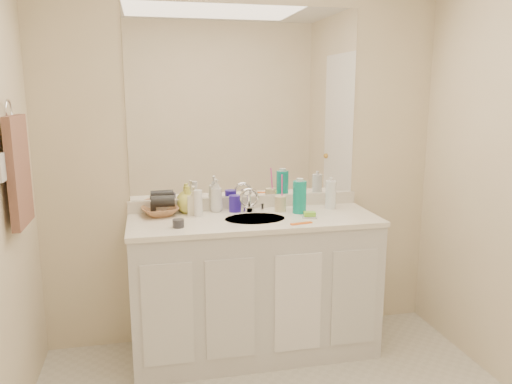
{
  "coord_description": "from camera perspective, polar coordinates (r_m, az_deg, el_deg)",
  "views": [
    {
      "loc": [
        -0.63,
        -1.86,
        1.64
      ],
      "look_at": [
        0.0,
        0.97,
        1.05
      ],
      "focal_mm": 35.0,
      "sensor_mm": 36.0,
      "label": 1
    }
  ],
  "objects": [
    {
      "name": "wall_back",
      "position": [
        3.26,
        -1.23,
        3.71
      ],
      "size": [
        2.6,
        0.02,
        2.4
      ],
      "primitive_type": "cube",
      "color": "beige",
      "rests_on": "floor"
    },
    {
      "name": "vanity_cabinet",
      "position": [
        3.2,
        -0.2,
        -10.86
      ],
      "size": [
        1.5,
        0.55,
        0.85
      ],
      "primitive_type": "cube",
      "color": "silver",
      "rests_on": "floor"
    },
    {
      "name": "countertop",
      "position": [
        3.06,
        -0.2,
        -3.22
      ],
      "size": [
        1.52,
        0.57,
        0.03
      ],
      "primitive_type": "cube",
      "color": "white",
      "rests_on": "vanity_cabinet"
    },
    {
      "name": "backsplash",
      "position": [
        3.29,
        -1.16,
        -1.16
      ],
      "size": [
        1.52,
        0.03,
        0.08
      ],
      "primitive_type": "cube",
      "color": "silver",
      "rests_on": "countertop"
    },
    {
      "name": "sink_basin",
      "position": [
        3.04,
        -0.12,
        -3.26
      ],
      "size": [
        0.37,
        0.37,
        0.02
      ],
      "primitive_type": "cylinder",
      "color": "silver",
      "rests_on": "countertop"
    },
    {
      "name": "faucet",
      "position": [
        3.19,
        -0.81,
        -1.29
      ],
      "size": [
        0.02,
        0.02,
        0.11
      ],
      "primitive_type": "cylinder",
      "color": "silver",
      "rests_on": "countertop"
    },
    {
      "name": "mirror",
      "position": [
        3.22,
        -1.24,
        10.05
      ],
      "size": [
        1.48,
        0.01,
        1.2
      ],
      "primitive_type": "cube",
      "color": "white",
      "rests_on": "wall_back"
    },
    {
      "name": "blue_mug",
      "position": [
        3.19,
        -2.41,
        -1.32
      ],
      "size": [
        0.1,
        0.1,
        0.11
      ],
      "primitive_type": "cylinder",
      "rotation": [
        0.0,
        0.0,
        0.27
      ],
      "color": "#2A18A5",
      "rests_on": "countertop"
    },
    {
      "name": "tan_cup",
      "position": [
        3.21,
        2.8,
        -1.34
      ],
      "size": [
        0.08,
        0.08,
        0.1
      ],
      "primitive_type": "cylinder",
      "rotation": [
        0.0,
        0.0,
        0.17
      ],
      "color": "beige",
      "rests_on": "countertop"
    },
    {
      "name": "toothbrush",
      "position": [
        3.19,
        2.99,
        0.44
      ],
      "size": [
        0.02,
        0.04,
        0.18
      ],
      "primitive_type": "cylinder",
      "rotation": [
        0.14,
        0.0,
        -0.34
      ],
      "color": "#F741B1",
      "rests_on": "tan_cup"
    },
    {
      "name": "mouthwash_bottle",
      "position": [
        3.16,
        5.0,
        -0.58
      ],
      "size": [
        0.11,
        0.11,
        0.2
      ],
      "primitive_type": "cylinder",
      "rotation": [
        0.0,
        0.0,
        -0.28
      ],
      "color": "#0C9683",
      "rests_on": "countertop"
    },
    {
      "name": "clear_pump_bottle",
      "position": [
        3.3,
        8.52,
        -0.32
      ],
      "size": [
        0.07,
        0.07,
        0.18
      ],
      "primitive_type": "cylinder",
      "rotation": [
        0.0,
        0.0,
        0.0
      ],
      "color": "white",
      "rests_on": "countertop"
    },
    {
      "name": "soap_dish",
      "position": [
        3.06,
        6.13,
        -2.86
      ],
      "size": [
        0.1,
        0.09,
        0.01
      ],
      "primitive_type": "cube",
      "rotation": [
        0.0,
        0.0,
        -0.24
      ],
      "color": "silver",
      "rests_on": "countertop"
    },
    {
      "name": "green_soap",
      "position": [
        3.06,
        6.14,
        -2.51
      ],
      "size": [
        0.08,
        0.06,
        0.03
      ],
      "primitive_type": "cube",
      "rotation": [
        0.0,
        0.0,
        -0.19
      ],
      "color": "#7ED333",
      "rests_on": "soap_dish"
    },
    {
      "name": "orange_comb",
      "position": [
        2.93,
        5.2,
        -3.58
      ],
      "size": [
        0.14,
        0.05,
        0.01
      ],
      "primitive_type": "cube",
      "rotation": [
        0.0,
        0.0,
        0.18
      ],
      "color": "orange",
      "rests_on": "countertop"
    },
    {
      "name": "dark_jar",
      "position": [
        2.87,
        -8.87,
        -3.56
      ],
      "size": [
        0.07,
        0.07,
        0.05
      ],
      "primitive_type": "cylinder",
      "rotation": [
        0.0,
        0.0,
        0.05
      ],
      "color": "#2C2C32",
      "rests_on": "countertop"
    },
    {
      "name": "extra_white_bottle",
      "position": [
        3.09,
        -6.62,
        -1.28
      ],
      "size": [
        0.07,
        0.07,
        0.16
      ],
      "primitive_type": "cylinder",
      "rotation": [
        0.0,
        0.0,
        0.34
      ],
      "color": "white",
      "rests_on": "countertop"
    },
    {
      "name": "soap_bottle_white",
      "position": [
        3.19,
        -4.56,
        -0.38
      ],
      "size": [
        0.09,
        0.09,
        0.21
      ],
      "primitive_type": "imported",
      "rotation": [
        0.0,
        0.0,
        0.17
      ],
      "color": "silver",
      "rests_on": "countertop"
    },
    {
      "name": "soap_bottle_cream",
      "position": [
        3.14,
        -7.09,
        -0.94
      ],
      "size": [
        0.09,
        0.09,
        0.18
      ],
      "primitive_type": "imported",
      "rotation": [
        0.0,
        0.0,
        -0.12
      ],
      "color": "beige",
      "rests_on": "countertop"
    },
    {
      "name": "soap_bottle_yellow",
      "position": [
        3.19,
        -7.84,
        -0.87
      ],
      "size": [
        0.17,
        0.17,
        0.17
      ],
      "primitive_type": "imported",
      "rotation": [
        0.0,
        0.0,
        0.42
      ],
      "color": "#E3E559",
      "rests_on": "countertop"
    },
    {
      "name": "wicker_basket",
      "position": [
        3.15,
        -10.91,
        -2.18
      ],
      "size": [
        0.27,
        0.27,
        0.05
      ],
      "primitive_type": "imported",
      "rotation": [
        0.0,
        0.0,
        0.24
      ],
      "color": "#95613C",
      "rests_on": "countertop"
    },
    {
      "name": "hair_dryer",
      "position": [
        3.14,
        -10.59,
        -1.05
      ],
      "size": [
        0.15,
        0.08,
        0.07
      ],
      "primitive_type": "cylinder",
      "rotation": [
        0.0,
        1.57,
        -0.04
      ],
      "color": "black",
      "rests_on": "wicker_basket"
    },
    {
      "name": "towel_ring",
      "position": [
        2.72,
        -26.44,
        8.38
      ],
      "size": [
        0.01,
        0.11,
        0.11
      ],
      "primitive_type": "torus",
      "rotation": [
        0.0,
        1.57,
        0.0
      ],
      "color": "silver",
      "rests_on": "wall_left"
    },
    {
      "name": "hand_towel",
      "position": [
        2.74,
        -25.47,
        2.15
      ],
      "size": [
        0.04,
        0.32,
        0.55
      ],
      "primitive_type": "cube",
      "color": "brown",
      "rests_on": "towel_ring"
    },
    {
      "name": "switch_plate",
      "position": [
        2.55,
        -27.03,
        2.52
      ],
      "size": [
        0.01,
        0.08,
        0.13
      ],
      "primitive_type": "cube",
      "color": "silver",
      "rests_on": "wall_left"
    }
  ]
}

